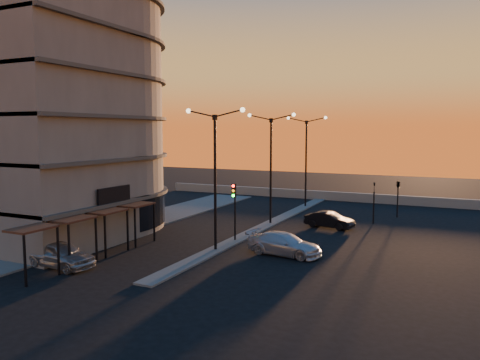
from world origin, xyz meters
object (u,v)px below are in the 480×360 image
Objects in this scene: car_hatchback at (60,254)px; car_sedan at (329,220)px; streetlamp_mid at (271,159)px; traffic_light_main at (234,202)px; car_wagon at (284,244)px.

car_sedan is at bearing -29.02° from car_hatchback.
streetlamp_mid reaches higher than car_sedan.
traffic_light_main is at bearing -90.00° from streetlamp_mid.
car_wagon is at bearing -49.24° from car_hatchback.
car_hatchback reaches higher than car_sedan.
streetlamp_mid is 7.04m from car_sedan.
traffic_light_main is at bearing 157.50° from car_sedan.
streetlamp_mid is 7.62m from traffic_light_main.
traffic_light_main is at bearing -28.93° from car_hatchback.
streetlamp_mid is at bearing 90.00° from traffic_light_main.
car_wagon is at bearing -172.55° from car_sedan.
car_wagon is (-0.50, -9.55, 0.05)m from car_sedan.
car_hatchback is at bearing 157.62° from car_sedan.
car_wagon is at bearing -63.34° from streetlamp_mid.
streetlamp_mid is 2.09× the size of car_hatchback.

